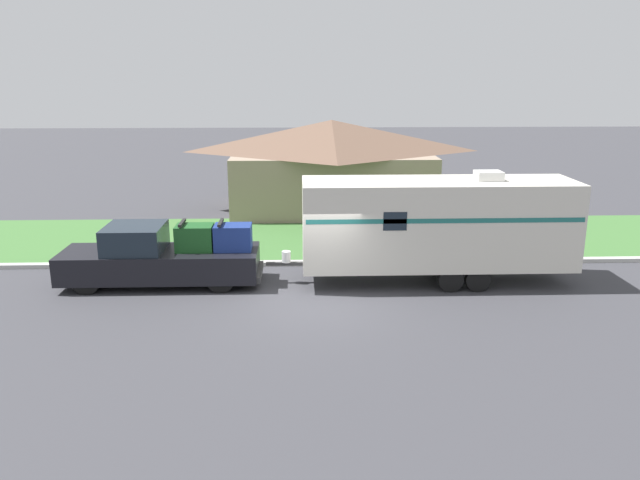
% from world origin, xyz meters
% --- Properties ---
extents(ground_plane, '(120.00, 120.00, 0.00)m').
position_xyz_m(ground_plane, '(0.00, 0.00, 0.00)').
color(ground_plane, '#38383D').
extents(curb_strip, '(80.00, 0.30, 0.14)m').
position_xyz_m(curb_strip, '(0.00, 3.75, 0.07)').
color(curb_strip, '#ADADA8').
rests_on(curb_strip, ground_plane).
extents(lawn_strip, '(80.00, 7.00, 0.03)m').
position_xyz_m(lawn_strip, '(0.00, 7.40, 0.01)').
color(lawn_strip, '#3D6B33').
rests_on(lawn_strip, ground_plane).
extents(house_across_street, '(10.10, 6.74, 4.33)m').
position_xyz_m(house_across_street, '(1.03, 12.98, 2.24)').
color(house_across_street, gray).
rests_on(house_across_street, ground_plane).
extents(pickup_truck, '(6.25, 1.98, 2.03)m').
position_xyz_m(pickup_truck, '(-4.91, 1.88, 0.89)').
color(pickup_truck, black).
rests_on(pickup_truck, ground_plane).
extents(travel_trailer, '(9.67, 2.35, 3.55)m').
position_xyz_m(travel_trailer, '(3.79, 1.88, 1.92)').
color(travel_trailer, black).
rests_on(travel_trailer, ground_plane).
extents(mailbox, '(0.48, 0.20, 1.37)m').
position_xyz_m(mailbox, '(7.06, 4.77, 1.05)').
color(mailbox, brown).
rests_on(mailbox, ground_plane).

